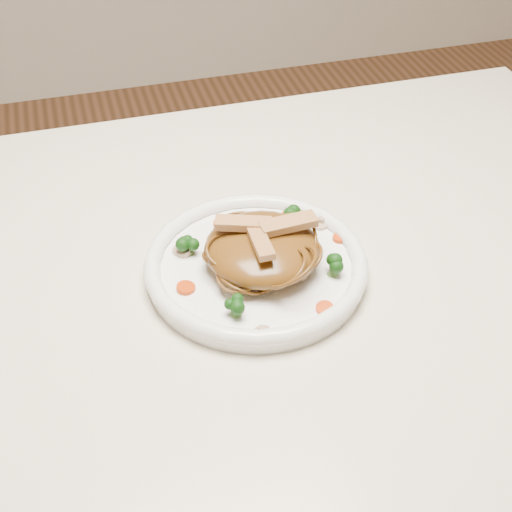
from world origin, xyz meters
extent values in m
cube|color=beige|center=(0.00, 0.00, 0.73)|extent=(1.20, 0.80, 0.04)
cylinder|color=brown|center=(0.54, 0.34, 0.35)|extent=(0.06, 0.06, 0.71)
cylinder|color=white|center=(0.00, -0.03, 0.76)|extent=(0.35, 0.35, 0.02)
ellipsoid|color=#5C3A11|center=(0.01, -0.03, 0.79)|extent=(0.18, 0.18, 0.05)
cube|color=tan|center=(0.04, -0.02, 0.82)|extent=(0.07, 0.03, 0.01)
cube|color=tan|center=(-0.01, -0.01, 0.82)|extent=(0.07, 0.04, 0.01)
cube|color=tan|center=(0.00, -0.05, 0.82)|extent=(0.02, 0.06, 0.01)
cylinder|color=#C22F07|center=(0.07, 0.05, 0.77)|extent=(0.02, 0.02, 0.00)
cylinder|color=#C22F07|center=(-0.09, -0.05, 0.77)|extent=(0.03, 0.03, 0.00)
cylinder|color=#C22F07|center=(0.12, -0.01, 0.77)|extent=(0.02, 0.02, 0.00)
cylinder|color=#C22F07|center=(-0.02, 0.06, 0.77)|extent=(0.02, 0.02, 0.00)
cylinder|color=#C22F07|center=(0.06, -0.12, 0.77)|extent=(0.02, 0.02, 0.00)
cylinder|color=#BEAC8F|center=(-0.02, -0.14, 0.77)|extent=(0.03, 0.03, 0.01)
cylinder|color=#BEAC8F|center=(0.11, 0.03, 0.77)|extent=(0.04, 0.04, 0.01)
cylinder|color=#BEAC8F|center=(-0.08, 0.02, 0.77)|extent=(0.04, 0.04, 0.01)
cylinder|color=#BEAC8F|center=(0.08, 0.05, 0.77)|extent=(0.03, 0.03, 0.01)
camera|label=1|loc=(-0.18, -0.66, 1.33)|focal=50.39mm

